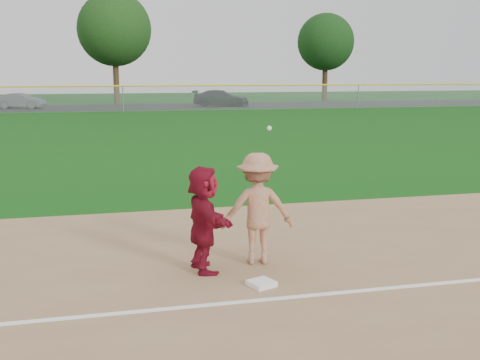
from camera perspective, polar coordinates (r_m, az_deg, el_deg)
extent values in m
plane|color=#104A0E|center=(9.29, 2.24, -9.54)|extent=(160.00, 160.00, 0.00)
cube|color=white|center=(8.57, 3.75, -11.13)|extent=(60.00, 0.10, 0.01)
cube|color=black|center=(54.54, -11.33, 6.79)|extent=(120.00, 10.00, 0.01)
cube|color=white|center=(9.01, 2.06, -9.78)|extent=(0.45, 0.45, 0.08)
imported|color=maroon|center=(9.46, -3.48, -3.71)|extent=(0.64, 1.61, 1.69)
imported|color=#5B5D63|center=(54.67, -20.06, 7.07)|extent=(4.16, 2.37, 1.30)
imported|color=black|center=(54.58, -1.81, 7.76)|extent=(5.41, 3.44, 1.46)
imported|color=#98989A|center=(9.84, 1.66, -2.71)|extent=(1.26, 0.83, 1.83)
sphere|color=white|center=(9.14, 2.80, 4.93)|extent=(0.07, 0.07, 0.07)
plane|color=#999EA0|center=(48.50, -11.04, 7.57)|extent=(110.00, 0.00, 110.00)
cylinder|color=yellow|center=(48.47, -11.08, 8.75)|extent=(110.00, 0.12, 0.12)
cylinder|color=gray|center=(48.50, -11.04, 7.57)|extent=(0.08, 0.08, 2.00)
cylinder|color=gray|center=(53.38, 11.14, 7.80)|extent=(0.08, 0.08, 2.00)
cylinder|color=#3B2A15|center=(59.95, -11.65, 9.04)|extent=(0.56, 0.56, 4.10)
sphere|color=#153810|center=(60.07, -11.83, 13.84)|extent=(7.00, 7.00, 7.00)
cylinder|color=#342213|center=(65.91, 8.04, 9.04)|extent=(0.56, 0.56, 3.64)
sphere|color=black|center=(65.96, 8.13, 12.84)|extent=(6.00, 6.00, 6.00)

